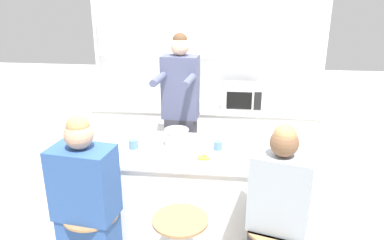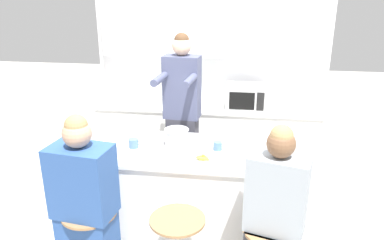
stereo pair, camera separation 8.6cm
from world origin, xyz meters
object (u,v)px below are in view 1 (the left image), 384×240
(coffee_cup_near, at_px, (134,144))
(banana_bunch, at_px, (203,157))
(person_seated_near, at_px, (277,228))
(fruit_bowl, at_px, (238,137))
(person_cooking, at_px, (181,122))
(person_wrapped_blanket, at_px, (87,212))
(cooking_pot, at_px, (177,138))
(coffee_cup_far, at_px, (218,146))
(microwave, at_px, (243,96))
(potted_plant, at_px, (186,92))
(kitchen_island, at_px, (191,194))

(coffee_cup_near, height_order, banana_bunch, coffee_cup_near)
(person_seated_near, relative_size, coffee_cup_near, 12.28)
(person_seated_near, bearing_deg, fruit_bowl, 122.47)
(person_cooking, xyz_separation_m, person_wrapped_blanket, (-0.51, -1.37, -0.25))
(person_cooking, height_order, cooking_pot, person_cooking)
(fruit_bowl, distance_m, coffee_cup_far, 0.28)
(cooking_pot, relative_size, fruit_bowl, 1.55)
(microwave, distance_m, potted_plant, 0.70)
(banana_bunch, bearing_deg, microwave, 77.73)
(cooking_pot, height_order, banana_bunch, cooking_pot)
(person_cooking, bearing_deg, microwave, 52.59)
(cooking_pot, bearing_deg, person_cooking, 94.60)
(kitchen_island, height_order, person_seated_near, person_seated_near)
(microwave, relative_size, potted_plant, 1.65)
(person_cooking, bearing_deg, coffee_cup_far, -51.47)
(fruit_bowl, xyz_separation_m, coffee_cup_near, (-0.92, -0.27, 0.00))
(person_seated_near, xyz_separation_m, banana_bunch, (-0.57, 0.53, 0.27))
(person_wrapped_blanket, xyz_separation_m, potted_plant, (0.47, 2.12, 0.36))
(person_seated_near, bearing_deg, microwave, 112.06)
(banana_bunch, bearing_deg, cooking_pot, 135.51)
(person_cooking, xyz_separation_m, banana_bunch, (0.31, -0.84, 0.00))
(microwave, xyz_separation_m, potted_plant, (-0.70, 0.03, 0.02))
(kitchen_island, bearing_deg, person_wrapped_blanket, -134.40)
(coffee_cup_near, xyz_separation_m, coffee_cup_far, (0.75, 0.06, -0.00))
(kitchen_island, height_order, coffee_cup_near, coffee_cup_near)
(coffee_cup_far, height_order, banana_bunch, coffee_cup_far)
(coffee_cup_far, bearing_deg, fruit_bowl, 51.33)
(person_wrapped_blanket, height_order, cooking_pot, person_wrapped_blanket)
(cooking_pot, bearing_deg, person_wrapped_blanket, -125.42)
(person_cooking, distance_m, person_seated_near, 1.65)
(person_cooking, height_order, person_wrapped_blanket, person_cooking)
(cooking_pot, bearing_deg, banana_bunch, -44.49)
(cooking_pot, relative_size, microwave, 0.65)
(kitchen_island, relative_size, potted_plant, 5.99)
(person_cooking, xyz_separation_m, microwave, (0.65, 0.73, 0.09))
(person_cooking, height_order, coffee_cup_far, person_cooking)
(fruit_bowl, xyz_separation_m, coffee_cup_far, (-0.17, -0.22, 0.00))
(kitchen_island, height_order, banana_bunch, banana_bunch)
(person_seated_near, height_order, coffee_cup_far, person_seated_near)
(person_seated_near, distance_m, potted_plant, 2.35)
(person_seated_near, relative_size, cooking_pot, 4.70)
(person_wrapped_blanket, relative_size, coffee_cup_far, 13.33)
(cooking_pot, relative_size, coffee_cup_far, 2.83)
(coffee_cup_near, distance_m, banana_bunch, 0.66)
(kitchen_island, xyz_separation_m, microwave, (0.47, 1.38, 0.56))
(microwave, bearing_deg, person_seated_near, -83.77)
(fruit_bowl, bearing_deg, cooking_pot, -162.78)
(person_cooking, height_order, microwave, person_cooking)
(banana_bunch, xyz_separation_m, microwave, (0.34, 1.57, 0.09))
(person_cooking, bearing_deg, cooking_pot, -80.78)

